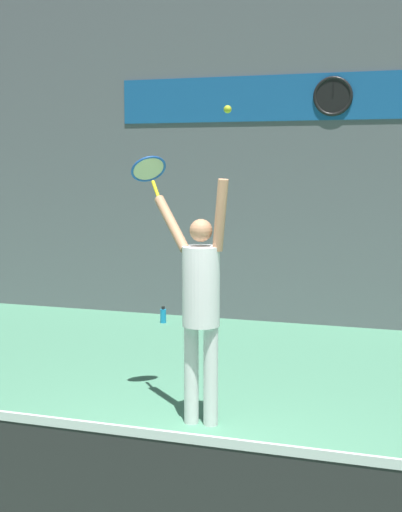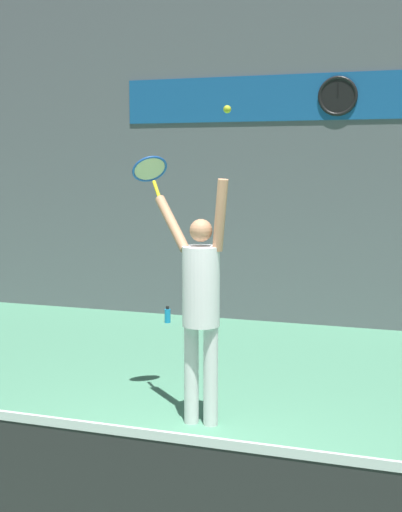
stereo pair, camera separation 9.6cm
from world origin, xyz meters
name	(u,v)px [view 2 (the right image)]	position (x,y,z in m)	size (l,w,h in m)	color
ground_plane	(161,482)	(0.00, 0.00, 0.00)	(18.00, 18.00, 0.00)	#4C8C6B
back_wall	(304,149)	(0.00, 5.50, 2.50)	(18.00, 0.10, 5.00)	slate
sponsor_banner	(305,97)	(0.00, 5.44, 3.22)	(5.31, 0.02, 0.64)	#195B9E
scoreboard_clock	(338,96)	(0.46, 5.42, 3.22)	(0.54, 0.05, 0.54)	black
court_net	(67,500)	(0.00, -1.36, 0.50)	(7.43, 0.07, 1.06)	#333333
tennis_player	(201,299)	(-0.10, 1.21, 1.13)	(0.82, 0.50, 2.18)	white
tennis_racket	(150,170)	(-0.76, 1.67, 2.24)	(0.43, 0.42, 0.41)	yellow
tennis_ball	(227,109)	(0.17, 1.08, 2.74)	(0.06, 0.06, 0.06)	#CCDB2D
water_bottle	(168,315)	(-1.85, 4.90, 0.11)	(0.09, 0.09, 0.24)	#198CCC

